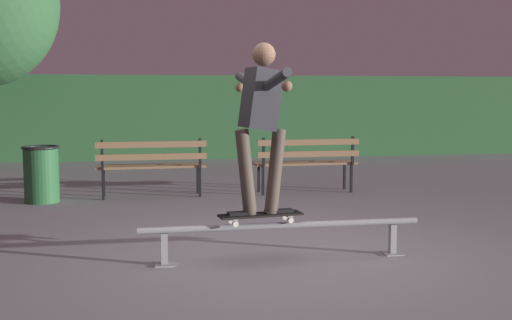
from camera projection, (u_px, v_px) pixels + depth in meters
The scene contains 8 objects.
ground_plane at pixel (281, 257), 5.94m from camera, with size 90.00×90.00×0.00m, color gray.
hedge_backdrop at pixel (195, 117), 15.20m from camera, with size 24.00×1.20×1.96m, color #2D5B33.
grind_rail at pixel (282, 231), 5.84m from camera, with size 2.65×0.18×0.35m.
skateboard at pixel (261, 215), 5.79m from camera, with size 0.80×0.30×0.09m.
skateboarder at pixel (261, 113), 5.69m from camera, with size 0.63×1.40×1.56m.
park_bench_leftmost at pixel (152, 162), 9.29m from camera, with size 1.61×0.44×0.88m.
park_bench_left_center at pixel (307, 159), 9.71m from camera, with size 1.61×0.44×0.88m.
trash_can at pixel (41, 173), 8.91m from camera, with size 0.52×0.52×0.80m.
Camera 1 is at (-1.27, -5.67, 1.54)m, focal length 44.21 mm.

